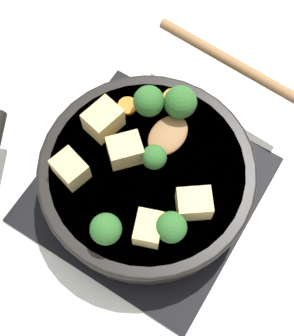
{
  "coord_description": "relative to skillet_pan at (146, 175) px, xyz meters",
  "views": [
    {
      "loc": [
        0.13,
        -0.21,
        0.67
      ],
      "look_at": [
        0.0,
        0.0,
        0.08
      ],
      "focal_mm": 50.0,
      "sensor_mm": 36.0,
      "label": 1
    }
  ],
  "objects": [
    {
      "name": "tofu_cube_east_chunk",
      "position": [
        -0.08,
        -0.06,
        0.04
      ],
      "size": [
        0.05,
        0.04,
        0.03
      ],
      "primitive_type": "cube",
      "rotation": [
        0.0,
        0.0,
        6.01
      ],
      "color": "#DBB770",
      "rests_on": "skillet_pan"
    },
    {
      "name": "wooden_spoon",
      "position": [
        0.01,
        0.14,
        0.03
      ],
      "size": [
        0.24,
        0.2,
        0.02
      ],
      "color": "olive",
      "rests_on": "skillet_pan"
    },
    {
      "name": "broccoli_floret_west_rim",
      "position": [
        -0.0,
        0.1,
        0.05
      ],
      "size": [
        0.05,
        0.05,
        0.05
      ],
      "color": "#709956",
      "rests_on": "skillet_pan"
    },
    {
      "name": "front_burner_grate",
      "position": [
        0.0,
        0.0,
        -0.05
      ],
      "size": [
        0.31,
        0.31,
        0.03
      ],
      "color": "black",
      "rests_on": "ground_plane"
    },
    {
      "name": "tofu_cube_back_piece",
      "position": [
        -0.08,
        0.02,
        0.04
      ],
      "size": [
        0.05,
        0.05,
        0.04
      ],
      "primitive_type": "cube",
      "rotation": [
        0.0,
        0.0,
        1.35
      ],
      "color": "#DBB770",
      "rests_on": "skillet_pan"
    },
    {
      "name": "tofu_cube_near_handle",
      "position": [
        0.08,
        -0.02,
        0.04
      ],
      "size": [
        0.06,
        0.05,
        0.03
      ],
      "primitive_type": "cube",
      "rotation": [
        0.0,
        0.0,
        3.78
      ],
      "color": "#DBB770",
      "rests_on": "skillet_pan"
    },
    {
      "name": "carrot_slice_orange_thin",
      "position": [
        -0.02,
        0.11,
        0.03
      ],
      "size": [
        0.03,
        0.03,
        0.01
      ],
      "primitive_type": "cylinder",
      "color": "orange",
      "rests_on": "skillet_pan"
    },
    {
      "name": "broccoli_floret_north_edge",
      "position": [
        0.01,
        -0.1,
        0.05
      ],
      "size": [
        0.04,
        0.04,
        0.05
      ],
      "color": "#709956",
      "rests_on": "skillet_pan"
    },
    {
      "name": "skillet_pan",
      "position": [
        0.0,
        0.0,
        0.0
      ],
      "size": [
        0.39,
        0.33,
        0.06
      ],
      "color": "black",
      "rests_on": "front_burner_grate"
    },
    {
      "name": "tofu_cube_west_chunk",
      "position": [
        0.05,
        -0.07,
        0.04
      ],
      "size": [
        0.04,
        0.05,
        0.03
      ],
      "primitive_type": "cube",
      "rotation": [
        0.0,
        0.0,
        1.92
      ],
      "color": "#DBB770",
      "rests_on": "skillet_pan"
    },
    {
      "name": "broccoli_floret_center_top",
      "position": [
        0.01,
        0.01,
        0.05
      ],
      "size": [
        0.03,
        0.03,
        0.04
      ],
      "color": "#709956",
      "rests_on": "skillet_pan"
    },
    {
      "name": "carrot_slice_near_center",
      "position": [
        -0.07,
        0.07,
        0.03
      ],
      "size": [
        0.03,
        0.03,
        0.01
      ],
      "primitive_type": "cylinder",
      "color": "orange",
      "rests_on": "skillet_pan"
    },
    {
      "name": "tofu_cube_center_large",
      "position": [
        -0.03,
        -0.0,
        0.04
      ],
      "size": [
        0.06,
        0.06,
        0.04
      ],
      "primitive_type": "cube",
      "rotation": [
        0.0,
        0.0,
        0.84
      ],
      "color": "#DBB770",
      "rests_on": "skillet_pan"
    },
    {
      "name": "broccoli_floret_near_spoon",
      "position": [
        -0.04,
        0.08,
        0.05
      ],
      "size": [
        0.04,
        0.04,
        0.05
      ],
      "color": "#709956",
      "rests_on": "skillet_pan"
    },
    {
      "name": "ground_plane",
      "position": [
        0.0,
        0.0,
        -0.06
      ],
      "size": [
        2.4,
        2.4,
        0.0
      ],
      "primitive_type": "plane",
      "color": "silver"
    },
    {
      "name": "broccoli_floret_east_rim",
      "position": [
        0.07,
        -0.06,
        0.05
      ],
      "size": [
        0.04,
        0.04,
        0.05
      ],
      "color": "#709956",
      "rests_on": "skillet_pan"
    }
  ]
}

